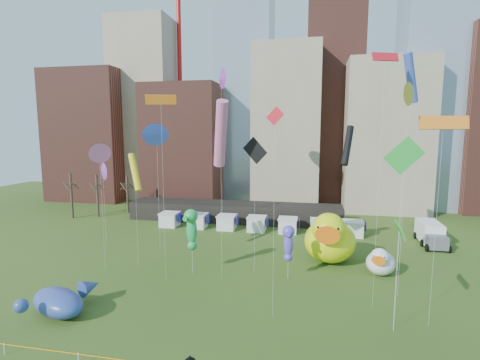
% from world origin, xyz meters
% --- Properties ---
extents(skyline, '(101.00, 23.00, 68.00)m').
position_xyz_m(skyline, '(2.25, 61.06, 21.44)').
color(skyline, brown).
rests_on(skyline, ground).
extents(pavilion, '(38.00, 6.00, 3.20)m').
position_xyz_m(pavilion, '(-4.00, 42.00, 1.60)').
color(pavilion, black).
rests_on(pavilion, ground).
extents(vendor_tents, '(33.24, 2.80, 2.40)m').
position_xyz_m(vendor_tents, '(1.02, 36.00, 1.11)').
color(vendor_tents, white).
rests_on(vendor_tents, ground).
extents(bare_trees, '(8.44, 6.44, 8.50)m').
position_xyz_m(bare_trees, '(-30.17, 40.54, 4.01)').
color(bare_trees, '#382B21').
rests_on(bare_trees, ground).
extents(big_duck, '(7.11, 8.96, 6.60)m').
position_xyz_m(big_duck, '(11.88, 23.65, 3.03)').
color(big_duck, '#E4F60C').
rests_on(big_duck, ground).
extents(small_duck, '(4.10, 4.74, 3.34)m').
position_xyz_m(small_duck, '(17.32, 20.74, 1.54)').
color(small_duck, white).
rests_on(small_duck, ground).
extents(seahorse_green, '(1.92, 2.22, 7.43)m').
position_xyz_m(seahorse_green, '(-3.59, 17.18, 5.48)').
color(seahorse_green, silver).
rests_on(seahorse_green, ground).
extents(seahorse_purple, '(1.36, 1.71, 6.02)m').
position_xyz_m(seahorse_purple, '(7.23, 17.57, 4.36)').
color(seahorse_purple, silver).
rests_on(seahorse_purple, ground).
extents(whale_inflatable, '(6.72, 7.39, 2.63)m').
position_xyz_m(whale_inflatable, '(-11.99, 6.01, 1.20)').
color(whale_inflatable, '#3F3490').
rests_on(whale_inflatable, ground).
extents(box_truck, '(3.11, 7.33, 3.10)m').
position_xyz_m(box_truck, '(26.41, 33.97, 1.59)').
color(box_truck, white).
rests_on(box_truck, ground).
extents(kite_0, '(2.30, 1.15, 22.59)m').
position_xyz_m(kite_0, '(15.29, 12.71, 21.92)').
color(kite_0, silver).
rests_on(kite_0, ground).
extents(kite_1, '(2.69, 4.34, 19.30)m').
position_xyz_m(kite_1, '(0.06, 16.44, 15.72)').
color(kite_1, silver).
rests_on(kite_1, ground).
extents(kite_2, '(2.88, 1.04, 15.47)m').
position_xyz_m(kite_2, '(3.32, 18.84, 13.77)').
color(kite_2, silver).
rests_on(kite_2, ground).
extents(kite_3, '(0.65, 3.23, 8.95)m').
position_xyz_m(kite_3, '(16.30, 8.73, 8.43)').
color(kite_3, silver).
rests_on(kite_3, ground).
extents(kite_4, '(2.41, 2.24, 13.54)m').
position_xyz_m(kite_4, '(-10.55, 17.82, 11.36)').
color(kite_4, silver).
rests_on(kite_4, ground).
extents(kite_5, '(1.69, 2.71, 17.03)m').
position_xyz_m(kite_5, '(-10.84, 24.77, 15.58)').
color(kite_5, silver).
rests_on(kite_5, ground).
extents(kite_6, '(3.48, 0.79, 17.21)m').
position_xyz_m(kite_6, '(19.34, 10.19, 16.61)').
color(kite_6, silver).
rests_on(kite_6, ground).
extents(kite_7, '(1.68, 2.86, 25.40)m').
position_xyz_m(kite_7, '(-4.13, 33.55, 23.87)').
color(kite_7, silver).
rests_on(kite_7, ground).
extents(kite_8, '(1.51, 0.40, 18.04)m').
position_xyz_m(kite_8, '(6.45, 9.30, 16.30)').
color(kite_8, silver).
rests_on(kite_8, ground).
extents(kite_9, '(0.81, 2.16, 14.69)m').
position_xyz_m(kite_9, '(-13.76, 15.94, 13.60)').
color(kite_9, silver).
rests_on(kite_9, ground).
extents(kite_10, '(1.92, 3.22, 16.84)m').
position_xyz_m(kite_10, '(14.02, 28.68, 14.20)').
color(kite_10, silver).
rests_on(kite_10, ground).
extents(kite_11, '(2.97, 0.13, 15.69)m').
position_xyz_m(kite_11, '(16.31, 8.81, 14.01)').
color(kite_11, silver).
rests_on(kite_11, ground).
extents(kite_12, '(1.04, 1.65, 19.68)m').
position_xyz_m(kite_12, '(16.37, 9.28, 18.74)').
color(kite_12, silver).
rests_on(kite_12, ground).
extents(kite_13, '(2.17, 2.56, 23.03)m').
position_xyz_m(kite_13, '(18.07, 15.49, 20.78)').
color(kite_13, silver).
rests_on(kite_13, ground).
extents(kite_14, '(3.12, 1.20, 19.70)m').
position_xyz_m(kite_14, '(-5.75, 14.68, 19.10)').
color(kite_14, silver).
rests_on(kite_14, ground).
extents(kite_15, '(1.90, 1.94, 11.73)m').
position_xyz_m(kite_15, '(-18.89, 24.56, 10.52)').
color(kite_15, silver).
rests_on(kite_15, ground).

